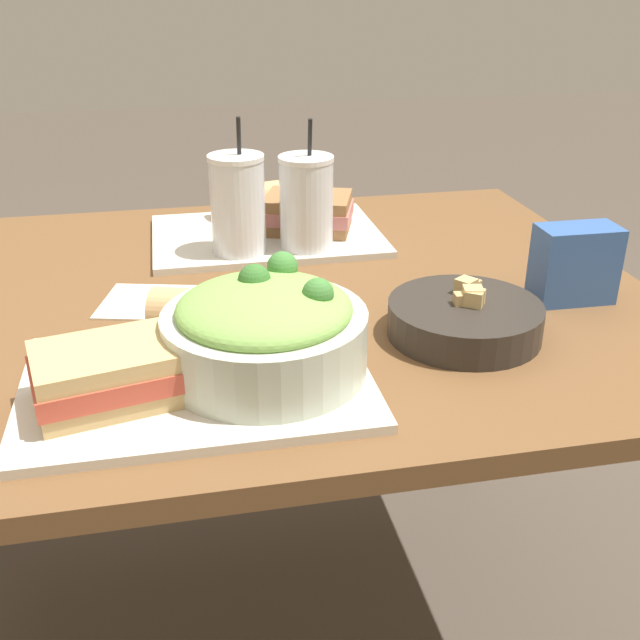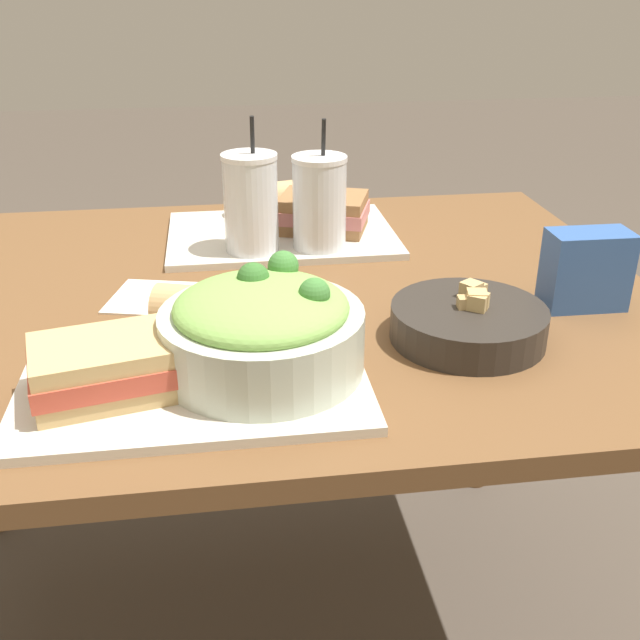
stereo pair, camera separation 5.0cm
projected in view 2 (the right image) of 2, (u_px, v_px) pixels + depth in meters
name	position (u px, v px, depth m)	size (l,w,h in m)	color
ground_plane	(258.00, 636.00, 1.45)	(12.00, 12.00, 0.00)	#4C4238
dining_table	(244.00, 348.00, 1.18)	(1.27, 0.93, 0.73)	brown
tray_near	(195.00, 378.00, 0.89)	(0.40, 0.29, 0.01)	beige
tray_far	(281.00, 235.00, 1.36)	(0.40, 0.29, 0.01)	beige
salad_bowl	(263.00, 328.00, 0.88)	(0.24, 0.24, 0.12)	beige
soup_bowl	(468.00, 322.00, 0.98)	(0.21, 0.21, 0.07)	#2D2823
sandwich_near	(102.00, 368.00, 0.83)	(0.18, 0.14, 0.06)	tan
baguette_near	(220.00, 311.00, 0.97)	(0.18, 0.11, 0.06)	tan
sandwich_far	(323.00, 212.00, 1.35)	(0.19, 0.16, 0.06)	olive
baguette_far	(268.00, 199.00, 1.44)	(0.14, 0.09, 0.06)	tan
drink_cup_dark	(251.00, 206.00, 1.24)	(0.09, 0.09, 0.22)	silver
drink_cup_red	(319.00, 205.00, 1.25)	(0.09, 0.09, 0.22)	silver
chip_bag	(586.00, 270.00, 1.07)	(0.12, 0.06, 0.11)	#335BA3
napkin_folded	(172.00, 298.00, 1.11)	(0.20, 0.17, 0.00)	silver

